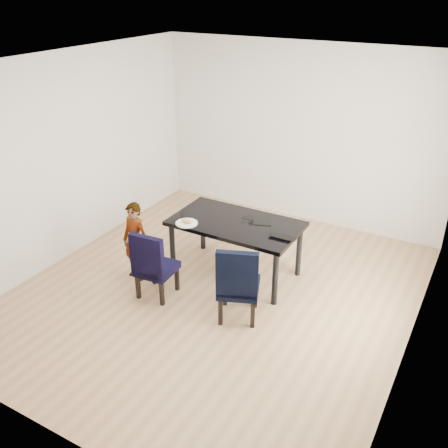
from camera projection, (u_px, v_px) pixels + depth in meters
The scene contains 14 objects.
floor at pixel (216, 292), 6.14m from camera, with size 4.50×5.00×0.01m, color tan.
ceiling at pixel (214, 64), 4.93m from camera, with size 4.50×5.00×0.01m, color white.
wall_back at pixel (299, 135), 7.49m from camera, with size 4.50×0.01×2.70m, color white.
wall_front at pixel (39, 308), 3.59m from camera, with size 4.50×0.01×2.70m, color silver.
wall_left at pixel (67, 158), 6.53m from camera, with size 0.01×5.00×2.70m, color white.
wall_right at pixel (428, 238), 4.55m from camera, with size 0.01×5.00×2.70m, color silver.
dining_table at pixel (236, 248), 6.36m from camera, with size 1.60×0.90×0.75m, color black.
chair_left at pixel (156, 263), 5.91m from camera, with size 0.42×0.44×0.88m, color black.
chair_right at pixel (239, 281), 5.51m from camera, with size 0.45×0.47×0.94m, color black.
child at pixel (135, 242), 6.23m from camera, with size 0.38×0.25×1.03m, color orange.
plate at pixel (187, 223), 6.15m from camera, with size 0.27×0.27×0.02m, color white.
sandwich at pixel (186, 221), 6.12m from camera, with size 0.15×0.07×0.06m, color #CB9048.
laptop at pixel (284, 235), 5.84m from camera, with size 0.32×0.21×0.03m, color black.
cable_tangle at pixel (247, 223), 6.17m from camera, with size 0.14×0.14×0.01m, color black.
Camera 1 is at (2.61, -4.41, 3.49)m, focal length 40.00 mm.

